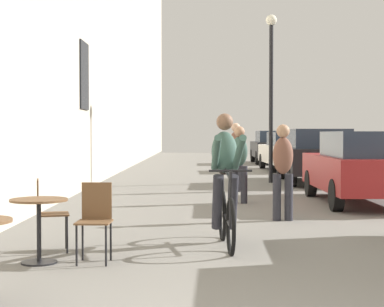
% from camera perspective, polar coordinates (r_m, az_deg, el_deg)
% --- Properties ---
extents(cafe_table_mid, '(0.64, 0.64, 0.72)m').
position_cam_1_polar(cafe_table_mid, '(7.28, -13.64, -5.55)').
color(cafe_table_mid, black).
rests_on(cafe_table_mid, ground_plane).
extents(cafe_chair_mid_toward_street, '(0.46, 0.46, 0.89)m').
position_cam_1_polar(cafe_chair_mid_toward_street, '(7.94, -12.97, -4.96)').
color(cafe_chair_mid_toward_street, black).
rests_on(cafe_chair_mid_toward_street, ground_plane).
extents(cafe_chair_mid_toward_wall, '(0.39, 0.39, 0.89)m').
position_cam_1_polar(cafe_chair_mid_toward_wall, '(7.23, -8.72, -5.60)').
color(cafe_chair_mid_toward_wall, black).
rests_on(cafe_chair_mid_toward_wall, ground_plane).
extents(cyclist_on_bicycle, '(0.52, 1.76, 1.74)m').
position_cam_1_polar(cyclist_on_bicycle, '(8.20, 3.04, -2.65)').
color(cyclist_on_bicycle, black).
rests_on(cyclist_on_bicycle, ground_plane).
extents(pedestrian_near, '(0.36, 0.27, 1.60)m').
position_cam_1_polar(pedestrian_near, '(10.57, 8.20, -1.18)').
color(pedestrian_near, '#26262D').
rests_on(pedestrian_near, ground_plane).
extents(pedestrian_mid, '(0.38, 0.29, 1.59)m').
position_cam_1_polar(pedestrian_mid, '(13.10, 4.29, -0.59)').
color(pedestrian_mid, '#26262D').
rests_on(pedestrian_mid, ground_plane).
extents(pedestrian_far, '(0.37, 0.28, 1.70)m').
position_cam_1_polar(pedestrian_far, '(15.68, 3.96, 0.04)').
color(pedestrian_far, '#26262D').
rests_on(pedestrian_far, ground_plane).
extents(street_lamp, '(0.32, 0.32, 4.90)m').
position_cam_1_polar(street_lamp, '(18.70, 7.15, 6.91)').
color(street_lamp, black).
rests_on(street_lamp, ground_plane).
extents(parked_car_second, '(1.79, 4.18, 1.49)m').
position_cam_1_polar(parked_car_second, '(13.43, 15.06, -1.13)').
color(parked_car_second, maroon).
rests_on(parked_car_second, ground_plane).
extents(parked_car_third, '(1.96, 4.46, 1.57)m').
position_cam_1_polar(parked_car_third, '(18.71, 11.04, -0.15)').
color(parked_car_third, black).
rests_on(parked_car_third, ground_plane).
extents(parked_car_fourth, '(1.90, 4.27, 1.50)m').
position_cam_1_polar(parked_car_fourth, '(24.73, 8.67, 0.26)').
color(parked_car_fourth, beige).
rests_on(parked_car_fourth, ground_plane).
extents(parked_car_fifth, '(1.88, 4.40, 1.56)m').
position_cam_1_polar(parked_car_fifth, '(30.63, 7.28, 0.63)').
color(parked_car_fifth, black).
rests_on(parked_car_fifth, ground_plane).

